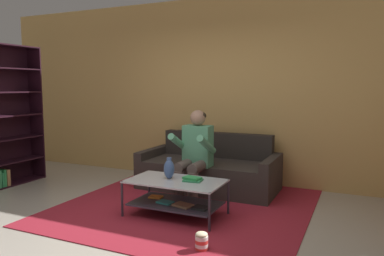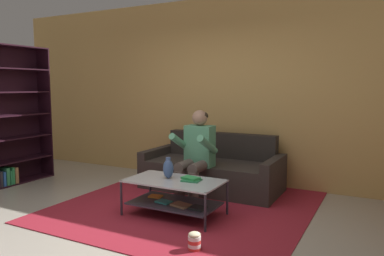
{
  "view_description": "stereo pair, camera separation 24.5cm",
  "coord_description": "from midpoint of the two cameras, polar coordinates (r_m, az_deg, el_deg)",
  "views": [
    {
      "loc": [
        2.16,
        -3.19,
        1.52
      ],
      "look_at": [
        0.27,
        0.95,
        1.01
      ],
      "focal_mm": 35.0,
      "sensor_mm": 36.0,
      "label": 1
    },
    {
      "loc": [
        2.38,
        -3.08,
        1.52
      ],
      "look_at": [
        0.27,
        0.95,
        1.01
      ],
      "focal_mm": 35.0,
      "sensor_mm": 36.0,
      "label": 2
    }
  ],
  "objects": [
    {
      "name": "couch",
      "position": [
        5.57,
        4.44,
        -6.53
      ],
      "size": [
        1.99,
        0.92,
        0.8
      ],
      "color": "#2F2925",
      "rests_on": "ground"
    },
    {
      "name": "popcorn_tub",
      "position": [
        3.61,
        2.41,
        -16.89
      ],
      "size": [
        0.12,
        0.12,
        0.18
      ],
      "color": "red",
      "rests_on": "ground"
    },
    {
      "name": "vase",
      "position": [
        4.46,
        -2.06,
        -6.18
      ],
      "size": [
        0.13,
        0.13,
        0.25
      ],
      "color": "#3C5487",
      "rests_on": "coffee_table"
    },
    {
      "name": "bookshelf",
      "position": [
        6.45,
        -24.46,
        0.8
      ],
      "size": [
        0.32,
        1.03,
        2.14
      ],
      "color": "black",
      "rests_on": "ground"
    },
    {
      "name": "person_seated_center",
      "position": [
        5.01,
        2.04,
        -3.56
      ],
      "size": [
        0.5,
        0.58,
        1.2
      ],
      "color": "brown",
      "rests_on": "ground"
    },
    {
      "name": "back_partition",
      "position": [
        6.04,
        5.59,
        5.74
      ],
      "size": [
        8.4,
        0.12,
        2.9
      ],
      "primitive_type": "cube",
      "color": "tan",
      "rests_on": "ground"
    },
    {
      "name": "book_stack",
      "position": [
        4.37,
        1.49,
        -7.8
      ],
      "size": [
        0.24,
        0.2,
        0.04
      ],
      "color": "#2A834F",
      "rests_on": "coffee_table"
    },
    {
      "name": "coffee_table",
      "position": [
        4.43,
        -1.06,
        -9.8
      ],
      "size": [
        1.12,
        0.63,
        0.43
      ],
      "color": "#B9BBC3",
      "rests_on": "ground"
    },
    {
      "name": "area_rug",
      "position": [
        4.96,
        1.35,
        -11.33
      ],
      "size": [
        3.0,
        3.21,
        0.01
      ],
      "color": "maroon",
      "rests_on": "ground"
    },
    {
      "name": "ground",
      "position": [
        4.16,
        -7.96,
        -15.04
      ],
      "size": [
        16.8,
        16.8,
        0.0
      ],
      "primitive_type": "plane",
      "color": "#ABA293"
    }
  ]
}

